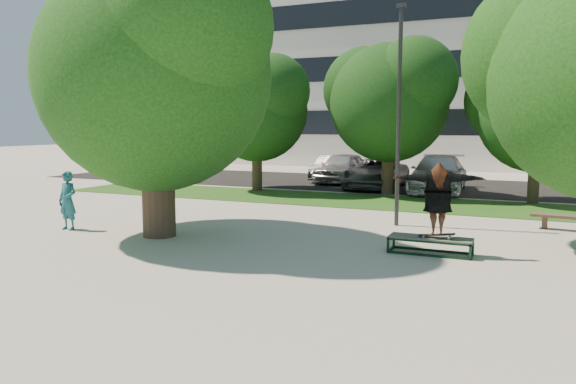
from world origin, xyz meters
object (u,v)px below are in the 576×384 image
at_px(lamppost, 399,113).
at_px(grind_box, 430,245).
at_px(bystander, 68,201).
at_px(car_silver_a, 342,168).
at_px(tree_left, 154,61).
at_px(car_silver_b, 438,174).
at_px(car_dark, 332,168).
at_px(car_grey, 376,174).

distance_m(lamppost, grind_box, 4.63).
bearing_deg(bystander, lamppost, 30.39).
bearing_deg(lamppost, bystander, -151.85).
distance_m(bystander, car_silver_a, 15.25).
xyz_separation_m(grind_box, bystander, (-9.50, -1.06, 0.61)).
height_order(bystander, car_silver_a, bystander).
relative_size(tree_left, bystander, 4.45).
bearing_deg(grind_box, car_silver_b, 98.26).
height_order(tree_left, grind_box, tree_left).
xyz_separation_m(tree_left, bystander, (-2.71, -0.38, -3.62)).
bearing_deg(car_silver_a, tree_left, -88.43).
xyz_separation_m(tree_left, car_silver_a, (0.09, 14.61, -3.68)).
bearing_deg(grind_box, car_dark, 116.99).
distance_m(lamppost, car_grey, 9.74).
bearing_deg(car_silver_a, bystander, -98.65).
distance_m(grind_box, car_silver_b, 12.09).
bearing_deg(car_silver_a, car_dark, 137.26).
xyz_separation_m(tree_left, car_dark, (-0.71, 15.41, -3.78)).
distance_m(grind_box, bystander, 9.58).
height_order(grind_box, car_silver_b, car_silver_b).
xyz_separation_m(car_dark, car_silver_b, (5.76, -2.77, 0.12)).
distance_m(grind_box, car_silver_a, 15.47).
relative_size(car_dark, car_grey, 0.82).
height_order(lamppost, grind_box, lamppost).
distance_m(lamppost, car_silver_b, 9.05).
relative_size(lamppost, car_dark, 1.56).
distance_m(tree_left, car_silver_a, 15.07).
distance_m(car_dark, car_grey, 3.96).
bearing_deg(tree_left, bystander, -172.10).
bearing_deg(grind_box, car_silver_a, 115.68).
xyz_separation_m(grind_box, car_dark, (-7.50, 14.73, 0.46)).
bearing_deg(bystander, grind_box, 8.58).
xyz_separation_m(car_dark, car_grey, (3.00, -2.58, 0.02)).
height_order(bystander, car_silver_b, bystander).
height_order(grind_box, car_dark, car_dark).
xyz_separation_m(lamppost, car_silver_b, (-0.24, 8.73, -2.38)).
relative_size(car_dark, car_silver_b, 0.74).
xyz_separation_m(tree_left, car_grey, (2.29, 12.83, -3.76)).
bearing_deg(car_dark, lamppost, -66.36).
bearing_deg(car_grey, car_silver_a, 140.69).
bearing_deg(tree_left, car_grey, 79.87).
xyz_separation_m(grind_box, car_silver_b, (-1.74, 11.95, 0.58)).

